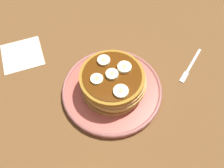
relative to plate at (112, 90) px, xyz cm
name	(u,v)px	position (x,y,z in cm)	size (l,w,h in cm)	color
ground_plane	(112,94)	(0.00, 0.00, -2.42)	(140.00, 140.00, 3.00)	brown
plate	(112,90)	(0.00, 0.00, 0.00)	(25.26, 25.26, 1.70)	#CC594C
pancake_stack	(113,82)	(-0.11, 0.33, 3.63)	(15.92, 16.17, 6.27)	#AF7B3E
banana_slice_0	(114,75)	(0.21, 0.48, 7.06)	(2.97, 2.97, 0.97)	#F8EEB6
banana_slice_1	(124,67)	(-1.83, 2.93, 7.08)	(3.29, 3.29, 1.00)	#FBEFB8
banana_slice_2	(97,79)	(1.06, -3.47, 6.93)	(2.92, 2.92, 0.70)	#F5E8B5
banana_slice_3	(121,91)	(4.47, 1.79, 7.02)	(3.40, 3.40, 0.88)	#F8EEB4
banana_slice_4	(104,61)	(-4.01, -1.82, 7.03)	(3.06, 3.06, 0.90)	beige
napkin	(22,55)	(-12.70, -24.95, -0.77)	(11.00, 11.00, 0.30)	beige
fork	(190,67)	(-6.95, 21.45, -0.67)	(11.27, 8.17, 0.50)	silver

